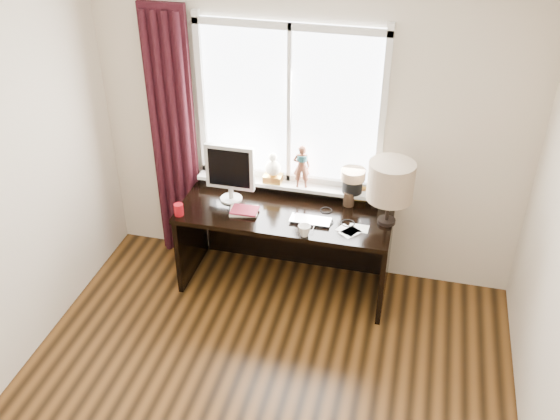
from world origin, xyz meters
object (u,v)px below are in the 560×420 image
(mug, at_px, (304,230))
(desk, at_px, (288,229))
(monitor, at_px, (230,170))
(red_cup, at_px, (179,210))
(laptop, at_px, (311,221))
(table_lamp, at_px, (391,182))

(mug, relative_size, desk, 0.06)
(monitor, bearing_deg, desk, 4.47)
(red_cup, bearing_deg, mug, -2.31)
(laptop, relative_size, monitor, 0.65)
(red_cup, xyz_separation_m, table_lamp, (1.60, 0.28, 0.31))
(desk, bearing_deg, monitor, -175.53)
(desk, distance_m, monitor, 0.70)
(laptop, height_order, desk, laptop)
(laptop, bearing_deg, red_cup, -170.86)
(red_cup, xyz_separation_m, monitor, (0.33, 0.32, 0.23))
(mug, xyz_separation_m, table_lamp, (0.58, 0.32, 0.32))
(red_cup, bearing_deg, desk, 23.97)
(laptop, relative_size, red_cup, 3.28)
(laptop, height_order, table_lamp, table_lamp)
(monitor, distance_m, table_lamp, 1.27)
(desk, height_order, monitor, monitor)
(laptop, xyz_separation_m, table_lamp, (0.57, 0.13, 0.35))
(red_cup, height_order, table_lamp, table_lamp)
(laptop, xyz_separation_m, desk, (-0.23, 0.21, -0.26))
(mug, distance_m, red_cup, 1.02)
(table_lamp, bearing_deg, red_cup, -170.03)
(laptop, bearing_deg, desk, 138.87)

